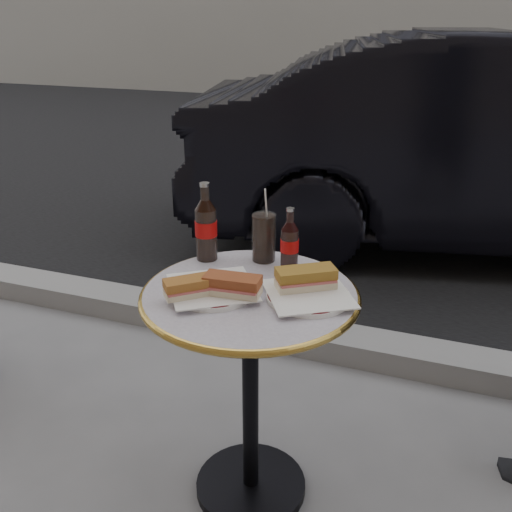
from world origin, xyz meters
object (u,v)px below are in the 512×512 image
(plate_right, at_px, (308,296))
(cola_bottle_left, at_px, (206,222))
(bistro_table, at_px, (250,398))
(plate_left, at_px, (212,290))
(cola_bottle_right, at_px, (290,240))
(cola_glass, at_px, (264,237))
(parked_car, at_px, (512,145))

(plate_right, xyz_separation_m, cola_bottle_left, (-0.37, 0.15, 0.12))
(plate_right, bearing_deg, bistro_table, -175.42)
(plate_left, xyz_separation_m, cola_bottle_right, (0.16, 0.21, 0.09))
(plate_right, distance_m, cola_glass, 0.30)
(bistro_table, bearing_deg, plate_left, -156.11)
(plate_left, height_order, cola_bottle_right, cola_bottle_right)
(cola_bottle_right, bearing_deg, plate_left, -126.55)
(plate_left, distance_m, plate_right, 0.27)
(cola_bottle_left, distance_m, cola_bottle_right, 0.27)
(bistro_table, height_order, cola_glass, cola_glass)
(plate_left, distance_m, parked_car, 2.80)
(plate_right, relative_size, cola_bottle_right, 1.16)
(plate_right, height_order, cola_glass, cola_glass)
(bistro_table, relative_size, plate_right, 3.16)
(plate_left, relative_size, parked_car, 0.06)
(bistro_table, distance_m, cola_glass, 0.50)
(plate_left, distance_m, cola_bottle_right, 0.28)
(plate_left, height_order, cola_glass, cola_glass)
(plate_right, bearing_deg, cola_bottle_right, 123.24)
(cola_bottle_left, xyz_separation_m, parked_car, (1.01, 2.44, -0.18))
(plate_left, xyz_separation_m, parked_car, (0.90, 2.65, -0.06))
(bistro_table, height_order, cola_bottle_right, cola_bottle_right)
(cola_glass, xyz_separation_m, parked_car, (0.84, 2.39, -0.14))
(cola_bottle_left, relative_size, cola_bottle_right, 1.25)
(parked_car, bearing_deg, bistro_table, 150.17)
(cola_glass, bearing_deg, plate_left, -102.97)
(bistro_table, xyz_separation_m, plate_right, (0.17, 0.01, 0.37))
(cola_bottle_right, bearing_deg, bistro_table, -109.93)
(bistro_table, xyz_separation_m, cola_bottle_left, (-0.21, 0.17, 0.49))
(bistro_table, distance_m, parked_car, 2.75)
(plate_left, height_order, cola_bottle_left, cola_bottle_left)
(cola_bottle_right, height_order, parked_car, parked_car)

